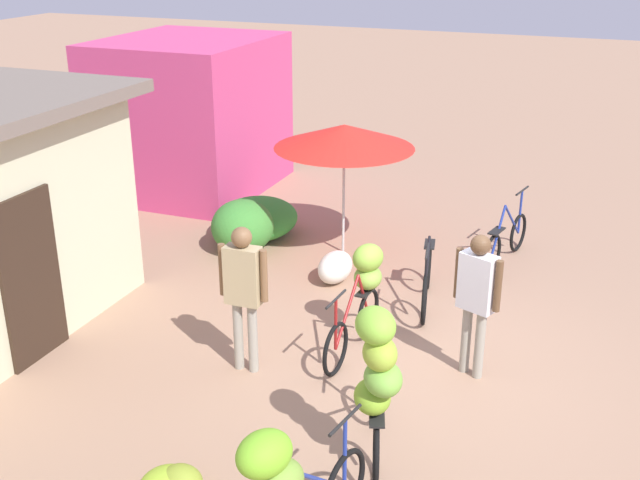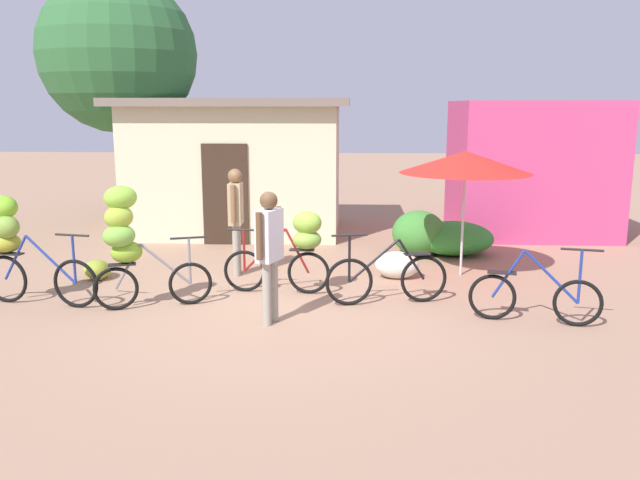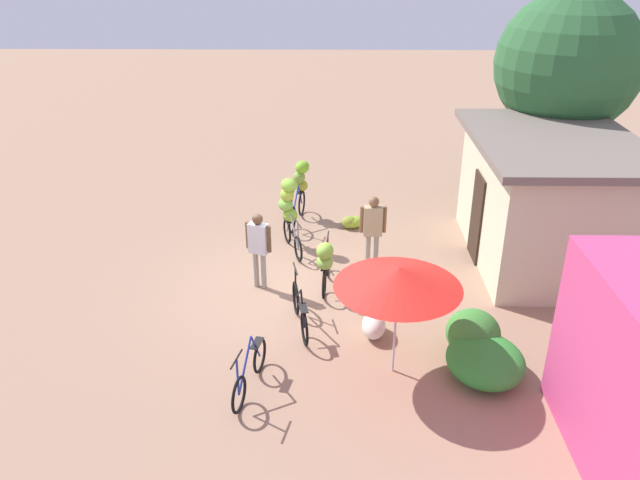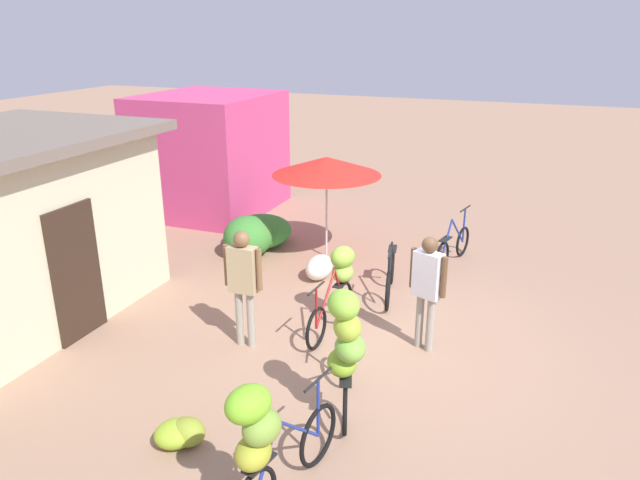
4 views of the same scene
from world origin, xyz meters
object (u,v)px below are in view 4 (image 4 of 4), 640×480
market_umbrella (327,166)px  person_bystander (427,282)px  produce_sack (319,267)px  banana_pile_on_ground (181,433)px  bicycle_near_pile (346,345)px  bicycle_leftmost (265,438)px  person_vendor (243,277)px  shop_pink (211,153)px  bicycle_center_loaded (339,280)px  bicycle_by_shop (390,276)px  bicycle_rightmost (453,247)px

market_umbrella → person_bystander: (-2.82, -2.56, -0.80)m
produce_sack → banana_pile_on_ground: bearing=-176.9°
banana_pile_on_ground → person_bystander: (3.03, -2.03, 0.89)m
banana_pile_on_ground → person_bystander: size_ratio=0.39×
person_bystander → banana_pile_on_ground: bearing=146.1°
bicycle_near_pile → banana_pile_on_ground: size_ratio=2.59×
bicycle_leftmost → person_vendor: size_ratio=1.01×
bicycle_leftmost → produce_sack: bicycle_leftmost is taller
bicycle_near_pile → banana_pile_on_ground: bearing=124.7°
person_bystander → shop_pink: bearing=52.7°
person_vendor → market_umbrella: bearing=2.5°
shop_pink → produce_sack: 5.26m
shop_pink → produce_sack: (-3.10, -4.08, -1.19)m
banana_pile_on_ground → produce_sack: produce_sack is taller
banana_pile_on_ground → person_vendor: person_vendor is taller
bicycle_center_loaded → bicycle_by_shop: size_ratio=0.93×
person_bystander → person_vendor: bearing=109.2°
bicycle_leftmost → produce_sack: size_ratio=2.51×
bicycle_center_loaded → person_bystander: person_bystander is taller
bicycle_leftmost → bicycle_rightmost: 7.01m
produce_sack → person_bystander: 3.01m
banana_pile_on_ground → shop_pink: bearing=28.8°
bicycle_leftmost → bicycle_near_pile: (1.64, -0.19, 0.10)m
market_umbrella → bicycle_center_loaded: (-2.59, -1.19, -1.10)m
market_umbrella → person_vendor: 3.74m
banana_pile_on_ground → bicycle_rightmost: bearing=-16.3°
banana_pile_on_ground → produce_sack: (4.79, 0.26, 0.07)m
market_umbrella → bicycle_near_pile: (-4.79, -2.05, -0.84)m
shop_pink → person_vendor: 6.95m
person_bystander → market_umbrella: bearing=42.2°
bicycle_center_loaded → banana_pile_on_ground: size_ratio=2.43×
market_umbrella → bicycle_leftmost: market_umbrella is taller
market_umbrella → bicycle_by_shop: (-1.30, -1.65, -1.48)m
market_umbrella → bicycle_by_shop: size_ratio=1.22×
person_vendor → bicycle_near_pile: bearing=-120.8°
market_umbrella → person_bystander: bearing=-137.8°
shop_pink → bicycle_near_pile: bearing=-139.3°
bicycle_by_shop → person_bystander: person_bystander is taller
banana_pile_on_ground → bicycle_near_pile: bearing=-55.3°
bicycle_leftmost → person_bystander: bearing=-10.9°
bicycle_rightmost → person_bystander: person_bystander is taller
shop_pink → bicycle_leftmost: bearing=-146.2°
bicycle_by_shop → bicycle_rightmost: bicycle_by_shop is taller
shop_pink → bicycle_rightmost: shop_pink is taller
bicycle_leftmost → person_vendor: bearing=31.7°
bicycle_near_pile → bicycle_by_shop: bicycle_near_pile is taller
shop_pink → bicycle_by_shop: size_ratio=1.87×
bicycle_leftmost → bicycle_near_pile: 1.66m
person_vendor → person_bystander: bearing=-70.8°
produce_sack → person_bystander: (-1.76, -2.30, 0.82)m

